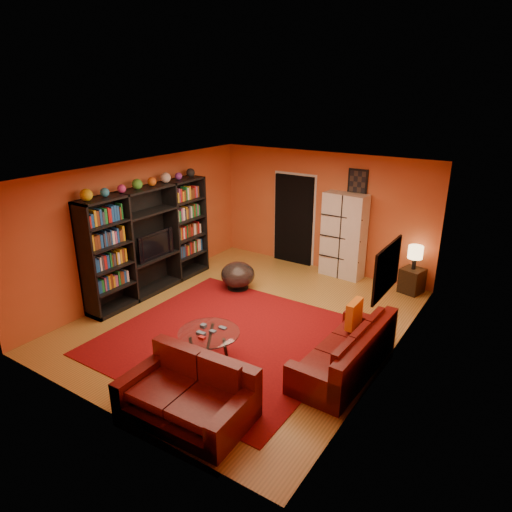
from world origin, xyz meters
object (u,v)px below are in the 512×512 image
Objects in this scene: sofa at (349,354)px; side_table at (412,281)px; loveseat at (190,393)px; table_lamp at (415,253)px; storage_cabinet at (344,236)px; tv at (153,244)px; coffee_table at (209,335)px; bowl_chair at (238,275)px; entertainment_unit at (150,241)px.

sofa is 3.25m from side_table.
table_lamp reaches higher than loveseat.
storage_cabinet reaches higher than sofa.
storage_cabinet is at bearing 178.12° from side_table.
tv is 0.99× the size of coffee_table.
loveseat is 3.80m from bowl_chair.
storage_cabinet reaches higher than table_lamp.
side_table is 0.59m from table_lamp.
coffee_table is at bearing -153.54° from sofa.
loveseat reaches higher than coffee_table.
sofa is 3.69m from storage_cabinet.
entertainment_unit is at bearing -147.97° from side_table.
sofa is 3.36m from bowl_chair.
sofa is at bearing -96.79° from tv.
table_lamp reaches higher than sofa.
entertainment_unit is 5.19m from table_lamp.
entertainment_unit reaches higher than table_lamp.
storage_cabinet is (2.87, 2.80, -0.14)m from entertainment_unit.
table_lamp reaches higher than side_table.
storage_cabinet is at bearing 85.41° from coffee_table.
side_table is (4.35, 2.73, -0.73)m from tv.
table_lamp is (1.52, -0.05, -0.07)m from storage_cabinet.
loveseat is at bearing -104.23° from side_table.
entertainment_unit is 1.48× the size of sofa.
coffee_table is 4.51m from side_table.
entertainment_unit is 0.09m from tv.
entertainment_unit is 1.87m from bowl_chair.
sofa is 4.26× the size of table_lamp.
bowl_chair is (1.39, 0.99, -0.75)m from entertainment_unit.
storage_cabinet is 2.42m from bowl_chair.
sofa reaches higher than bowl_chair.
storage_cabinet is at bearing -45.42° from tv.
side_table is (-0.01, 3.25, -0.04)m from sofa.
tv is 0.45× the size of sofa.
loveseat is at bearing -104.23° from table_lamp.
loveseat is at bearing -62.61° from coffee_table.
table_lamp is (3.00, 1.76, 0.54)m from bowl_chair.
entertainment_unit reaches higher than tv.
tv is 0.55× the size of loveseat.
entertainment_unit is 4.38× the size of bowl_chair.
bowl_chair is 3.48m from side_table.
side_table is (1.52, -0.05, -0.66)m from storage_cabinet.
loveseat is (3.09, -2.41, -0.77)m from entertainment_unit.
table_lamp is at bearing 65.71° from coffee_table.
storage_cabinet reaches higher than loveseat.
side_table is at bearing -16.49° from loveseat.
bowl_chair is at bearing 35.40° from entertainment_unit.
side_table is at bearing 65.71° from coffee_table.
sofa is at bearing -89.77° from side_table.
side_table reaches higher than coffee_table.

